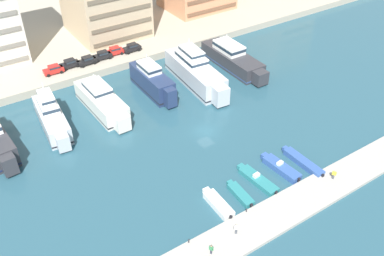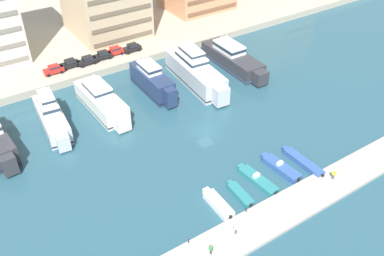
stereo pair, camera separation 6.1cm
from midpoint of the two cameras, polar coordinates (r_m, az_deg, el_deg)
ground_plane at (r=75.11m, az=1.83°, el=-0.40°), size 400.00×400.00×0.00m
quay_promenade at (r=125.04m, az=-15.55°, el=14.49°), size 180.00×70.00×1.63m
pier_dock at (r=63.17m, az=13.30°, el=-10.00°), size 120.00×5.68×0.51m
yacht_silver_left at (r=78.62m, az=-18.26°, el=1.46°), size 4.95×16.16×8.10m
yacht_ivory_mid_left at (r=81.10m, az=-11.95°, el=3.54°), size 5.01×17.40×6.63m
yacht_navy_center_left at (r=85.02m, az=-5.29°, el=6.23°), size 3.90×14.94×7.54m
yacht_silver_center at (r=87.55m, az=0.43°, el=7.55°), size 6.44×20.87×8.87m
yacht_charcoal_center_right at (r=94.51m, az=5.42°, el=9.22°), size 5.28×19.94×6.75m
motorboat_white_far_left at (r=61.51m, az=3.45°, el=-10.04°), size 1.97×6.57×1.37m
motorboat_teal_left at (r=63.23m, az=6.40°, el=-8.75°), size 1.85×5.87×0.86m
motorboat_teal_mid_left at (r=65.79m, az=8.70°, el=-6.79°), size 2.41×8.00×1.31m
motorboat_blue_center_left at (r=68.25m, az=11.72°, el=-5.19°), size 2.39×7.70×1.48m
motorboat_blue_center at (r=70.13m, az=14.53°, el=-4.41°), size 1.66×8.49×0.97m
car_red_far_left at (r=92.99m, az=-18.00°, el=7.46°), size 4.16×2.04×1.80m
car_black_left at (r=94.35m, az=-16.02°, el=8.29°), size 4.17×2.07×1.80m
car_black_mid_left at (r=94.68m, az=-13.83°, el=8.76°), size 4.17×2.06×1.80m
car_black_center_left at (r=96.16m, az=-11.87°, el=9.50°), size 4.15×2.02×1.80m
car_red_center at (r=97.59m, az=-10.32°, el=10.11°), size 4.15×2.03×1.80m
car_black_center_right at (r=98.46m, az=-8.03°, el=10.60°), size 4.14×2.00×1.80m
pedestrian_near_edge at (r=67.74m, az=18.39°, el=-5.83°), size 0.45×0.55×1.68m
pedestrian_mid_deck at (r=55.21m, az=2.54°, el=-15.81°), size 0.40×0.52×1.55m
pedestrian_far_side at (r=57.35m, az=5.91°, el=-13.16°), size 0.61×0.44×1.75m
bollard_west at (r=56.68m, az=-0.48°, el=-14.83°), size 0.20×0.20×0.61m
bollard_west_mid at (r=60.60m, az=7.25°, el=-10.79°), size 0.20×0.20×0.61m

